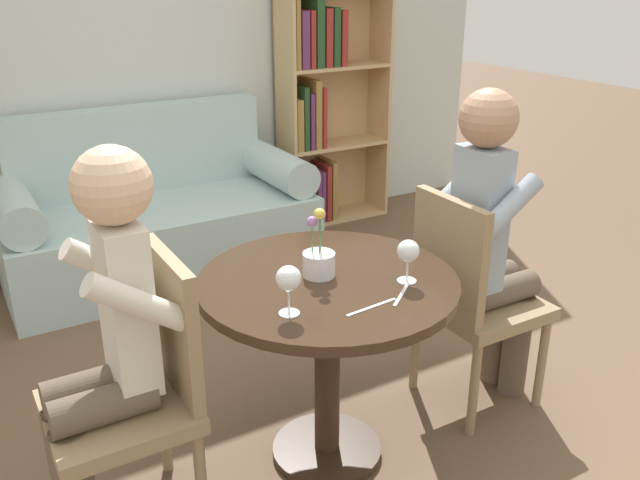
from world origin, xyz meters
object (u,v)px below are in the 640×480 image
(wine_glass_right, at_px, (408,252))
(flower_vase, at_px, (319,258))
(wine_glass_left, at_px, (289,280))
(person_right, at_px, (491,243))
(bookshelf_right, at_px, (320,109))
(person_left, at_px, (105,340))
(chair_left, at_px, (140,385))
(chair_right, at_px, (469,294))
(couch, at_px, (157,219))

(wine_glass_right, relative_size, flower_vase, 0.61)
(wine_glass_left, bearing_deg, person_right, 8.70)
(person_right, bearing_deg, wine_glass_left, 98.96)
(bookshelf_right, xyz_separation_m, person_right, (-0.52, -2.17, -0.09))
(person_left, relative_size, wine_glass_right, 8.52)
(person_left, xyz_separation_m, wine_glass_right, (0.94, -0.19, 0.14))
(person_left, bearing_deg, bookshelf_right, 137.13)
(person_left, height_order, wine_glass_right, person_left)
(bookshelf_right, bearing_deg, chair_left, -131.56)
(chair_right, xyz_separation_m, person_left, (-1.37, 0.04, 0.18))
(couch, relative_size, person_left, 1.39)
(chair_left, relative_size, flower_vase, 3.78)
(couch, relative_size, chair_left, 1.91)
(wine_glass_right, bearing_deg, flower_vase, 140.13)
(couch, xyz_separation_m, flower_vase, (-0.01, -1.87, 0.46))
(wine_glass_right, bearing_deg, couch, 95.89)
(chair_right, relative_size, wine_glass_left, 5.81)
(flower_vase, bearing_deg, couch, 89.61)
(person_left, xyz_separation_m, person_right, (1.45, -0.04, 0.01))
(chair_right, height_order, flower_vase, flower_vase)
(couch, distance_m, wine_glass_left, 2.13)
(couch, height_order, person_right, person_right)
(person_right, height_order, wine_glass_left, person_right)
(chair_right, bearing_deg, wine_glass_right, 109.01)
(chair_right, relative_size, person_left, 0.73)
(person_left, xyz_separation_m, wine_glass_left, (0.50, -0.19, 0.14))
(chair_left, xyz_separation_m, person_right, (1.37, -0.04, 0.20))
(bookshelf_right, xyz_separation_m, person_left, (-1.97, -2.13, -0.10))
(chair_right, bearing_deg, couch, 18.79)
(chair_right, distance_m, wine_glass_right, 0.55)
(chair_right, xyz_separation_m, flower_vase, (-0.65, 0.04, 0.28))
(couch, relative_size, wine_glass_right, 11.81)
(person_right, xyz_separation_m, flower_vase, (-0.74, 0.04, 0.08))
(chair_left, height_order, flower_vase, flower_vase)
(wine_glass_left, relative_size, wine_glass_right, 1.07)
(couch, xyz_separation_m, chair_left, (-0.64, -1.87, 0.18))
(person_right, bearing_deg, chair_left, 88.49)
(person_right, distance_m, wine_glass_right, 0.55)
(wine_glass_left, bearing_deg, wine_glass_right, 0.12)
(chair_left, xyz_separation_m, flower_vase, (0.63, 0.00, 0.28))
(chair_right, relative_size, person_right, 0.70)
(couch, bearing_deg, person_right, -69.20)
(chair_left, bearing_deg, chair_right, 88.10)
(chair_left, relative_size, chair_right, 1.00)
(chair_left, height_order, person_right, person_right)
(person_right, relative_size, wine_glass_left, 8.27)
(chair_left, distance_m, flower_vase, 0.69)
(chair_left, bearing_deg, bookshelf_right, 138.39)
(couch, xyz_separation_m, wine_glass_right, (0.21, -2.05, 0.50))
(wine_glass_right, bearing_deg, chair_right, 18.75)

